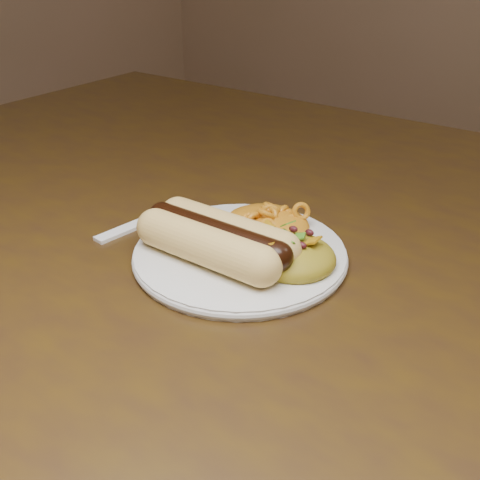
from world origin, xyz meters
The scene contains 7 objects.
table centered at (0.00, 0.00, 0.66)m, with size 1.60×0.90×0.75m.
plate centered at (-0.11, -0.09, 0.76)m, with size 0.21×0.21×0.01m, color silver.
hotdog centered at (-0.12, -0.12, 0.78)m, with size 0.14×0.07×0.04m.
mac_and_cheese centered at (-0.12, -0.04, 0.78)m, with size 0.09×0.08×0.04m, color gold.
sour_cream centered at (-0.18, -0.08, 0.77)m, with size 0.05×0.05×0.03m, color white.
taco_salad centered at (-0.06, -0.09, 0.78)m, with size 0.08×0.08×0.04m.
fork centered at (-0.25, -0.10, 0.75)m, with size 0.02×0.14×0.00m, color white.
Camera 1 is at (0.16, -0.48, 1.03)m, focal length 42.00 mm.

